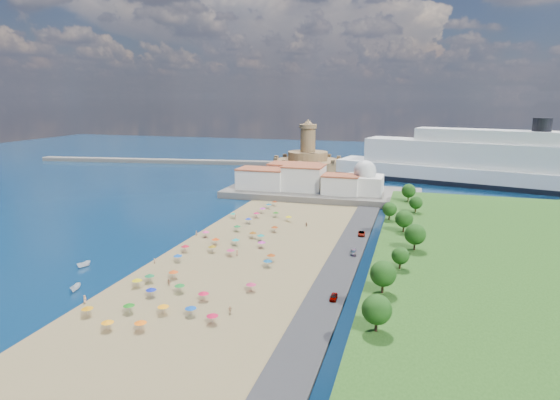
% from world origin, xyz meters
% --- Properties ---
extents(ground, '(700.00, 700.00, 0.00)m').
position_xyz_m(ground, '(0.00, 0.00, 0.00)').
color(ground, '#071938').
rests_on(ground, ground).
extents(terrace, '(90.00, 36.00, 3.00)m').
position_xyz_m(terrace, '(10.00, 73.00, 1.50)').
color(terrace, '#59544C').
rests_on(terrace, ground).
extents(jetty, '(18.00, 70.00, 2.40)m').
position_xyz_m(jetty, '(-12.00, 108.00, 1.20)').
color(jetty, '#59544C').
rests_on(jetty, ground).
extents(breakwater, '(199.03, 34.77, 2.60)m').
position_xyz_m(breakwater, '(-110.00, 153.00, 1.30)').
color(breakwater, '#59544C').
rests_on(breakwater, ground).
extents(waterfront_buildings, '(57.00, 29.00, 11.00)m').
position_xyz_m(waterfront_buildings, '(-3.05, 73.64, 7.88)').
color(waterfront_buildings, silver).
rests_on(waterfront_buildings, terrace).
extents(domed_building, '(16.00, 16.00, 15.00)m').
position_xyz_m(domed_building, '(30.00, 71.00, 8.97)').
color(domed_building, silver).
rests_on(domed_building, terrace).
extents(fortress, '(40.00, 40.00, 32.40)m').
position_xyz_m(fortress, '(-12.00, 138.00, 6.68)').
color(fortress, olive).
rests_on(fortress, ground).
extents(cruise_ship, '(163.89, 62.84, 35.62)m').
position_xyz_m(cruise_ship, '(88.21, 122.57, 10.55)').
color(cruise_ship, black).
rests_on(cruise_ship, ground).
extents(beach_parasols, '(32.61, 115.68, 2.20)m').
position_xyz_m(beach_parasols, '(-1.17, -17.12, 2.15)').
color(beach_parasols, gray).
rests_on(beach_parasols, beach).
extents(beachgoers, '(34.44, 80.58, 1.88)m').
position_xyz_m(beachgoers, '(-3.57, -14.47, 1.16)').
color(beachgoers, tan).
rests_on(beachgoers, beach).
extents(moored_boats, '(11.41, 18.22, 1.58)m').
position_xyz_m(moored_boats, '(-29.19, -44.11, 0.78)').
color(moored_boats, white).
rests_on(moored_boats, ground).
extents(parked_cars, '(2.68, 56.60, 1.33)m').
position_xyz_m(parked_cars, '(36.00, -6.45, 1.35)').
color(parked_cars, gray).
rests_on(parked_cars, promenade).
extents(hillside_trees, '(13.56, 113.18, 7.13)m').
position_xyz_m(hillside_trees, '(49.22, -9.05, 9.99)').
color(hillside_trees, '#382314').
rests_on(hillside_trees, hillside).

